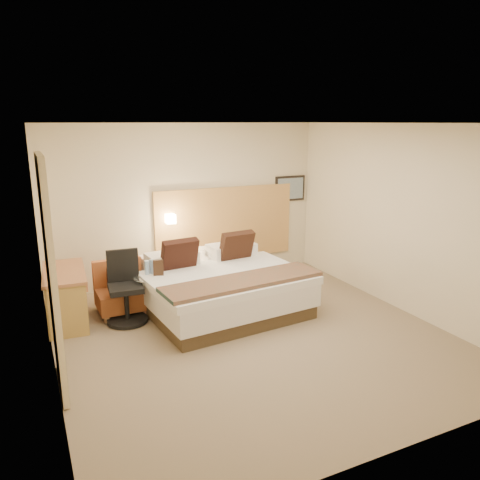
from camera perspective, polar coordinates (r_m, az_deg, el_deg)
name	(u,v)px	position (r m, az deg, el deg)	size (l,w,h in m)	color
floor	(252,336)	(6.25, 1.51, -11.62)	(4.80, 5.00, 0.02)	#7E6C55
ceiling	(254,122)	(5.63, 1.70, 14.17)	(4.80, 5.00, 0.02)	white
wall_back	(187,204)	(8.06, -6.46, 4.40)	(4.80, 0.02, 2.70)	beige
wall_front	(400,305)	(3.82, 18.90, -7.53)	(4.80, 0.02, 2.70)	beige
wall_left	(43,259)	(5.21, -22.85, -2.13)	(0.02, 5.00, 2.70)	beige
wall_right	(401,219)	(7.18, 19.07, 2.48)	(0.02, 5.00, 2.70)	beige
headboard_panel	(226,224)	(8.35, -1.74, 2.02)	(2.60, 0.04, 1.30)	tan
art_frame	(290,188)	(8.86, 6.11, 6.27)	(0.62, 0.03, 0.47)	black
art_canvas	(291,189)	(8.84, 6.18, 6.25)	(0.54, 0.01, 0.39)	gray
lamp_arm	(169,218)	(7.91, -8.61, 2.66)	(0.02, 0.02, 0.12)	silver
lamp_shade	(170,219)	(7.86, -8.48, 2.58)	(0.15, 0.15, 0.15)	#FFEDC6
curtain	(52,277)	(5.00, -21.99, -4.24)	(0.06, 0.90, 2.42)	beige
bottle_a	(147,268)	(6.73, -11.27, -3.37)	(0.07, 0.07, 0.22)	#9CC7F1
bottle_b	(152,267)	(6.77, -10.68, -3.25)	(0.07, 0.07, 0.22)	#97BBE9
menu_folder	(158,268)	(6.66, -9.92, -3.42)	(0.14, 0.05, 0.24)	#352216
bed	(218,286)	(6.97, -2.69, -5.62)	(2.37, 2.32, 1.07)	#423321
lounge_chair	(121,292)	(7.09, -14.29, -6.16)	(0.72, 0.63, 0.75)	#AC7A51
side_table	(154,294)	(6.81, -10.47, -6.48)	(0.68, 0.68, 0.60)	white
desk	(66,282)	(6.86, -20.40, -4.78)	(0.62, 1.22, 0.74)	#A0633F
desk_chair	(126,293)	(6.70, -13.77, -6.34)	(0.60, 0.60, 0.99)	black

